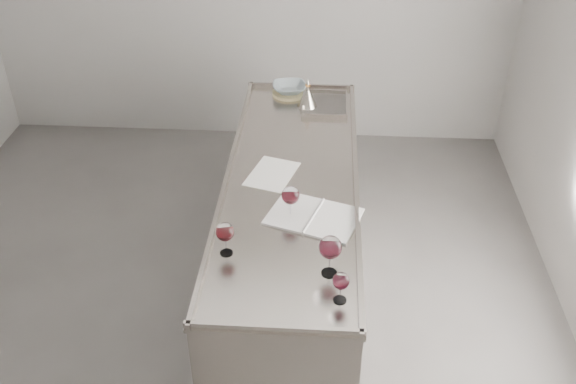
# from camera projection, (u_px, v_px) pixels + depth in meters

# --- Properties ---
(room_shell) EXTENTS (4.54, 5.04, 2.84)m
(room_shell) POSITION_uv_depth(u_px,v_px,m) (188.00, 129.00, 3.20)
(room_shell) COLOR #4F4D4A
(room_shell) RESTS_ON ground
(counter) EXTENTS (0.77, 2.42, 0.97)m
(counter) POSITION_uv_depth(u_px,v_px,m) (291.00, 241.00, 3.94)
(counter) COLOR gray
(counter) RESTS_ON ground
(wine_glass_left) EXTENTS (0.09, 0.09, 0.18)m
(wine_glass_left) POSITION_uv_depth(u_px,v_px,m) (225.00, 233.00, 3.05)
(wine_glass_left) COLOR white
(wine_glass_left) RESTS_ON counter
(wine_glass_middle) EXTENTS (0.09, 0.09, 0.18)m
(wine_glass_middle) POSITION_uv_depth(u_px,v_px,m) (290.00, 196.00, 3.29)
(wine_glass_middle) COLOR white
(wine_glass_middle) RESTS_ON counter
(wine_glass_right) EXTENTS (0.11, 0.11, 0.21)m
(wine_glass_right) POSITION_uv_depth(u_px,v_px,m) (330.00, 248.00, 2.91)
(wine_glass_right) COLOR white
(wine_glass_right) RESTS_ON counter
(wine_glass_small) EXTENTS (0.08, 0.08, 0.15)m
(wine_glass_small) POSITION_uv_depth(u_px,v_px,m) (341.00, 282.00, 2.79)
(wine_glass_small) COLOR white
(wine_glass_small) RESTS_ON counter
(notebook) EXTENTS (0.54, 0.45, 0.02)m
(notebook) POSITION_uv_depth(u_px,v_px,m) (314.00, 216.00, 3.35)
(notebook) COLOR white
(notebook) RESTS_ON counter
(loose_paper_top) EXTENTS (0.32, 0.39, 0.00)m
(loose_paper_top) POSITION_uv_depth(u_px,v_px,m) (272.00, 174.00, 3.70)
(loose_paper_top) COLOR silver
(loose_paper_top) RESTS_ON counter
(trivet) EXTENTS (0.27, 0.27, 0.02)m
(trivet) POSITION_uv_depth(u_px,v_px,m) (289.00, 93.00, 4.56)
(trivet) COLOR #C8BB81
(trivet) RESTS_ON counter
(ceramic_bowl) EXTENTS (0.27, 0.27, 0.06)m
(ceramic_bowl) POSITION_uv_depth(u_px,v_px,m) (289.00, 88.00, 4.54)
(ceramic_bowl) COLOR gray
(ceramic_bowl) RESTS_ON trivet
(wine_funnel) EXTENTS (0.14, 0.14, 0.20)m
(wine_funnel) POSITION_uv_depth(u_px,v_px,m) (308.00, 98.00, 4.38)
(wine_funnel) COLOR #9D978C
(wine_funnel) RESTS_ON counter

